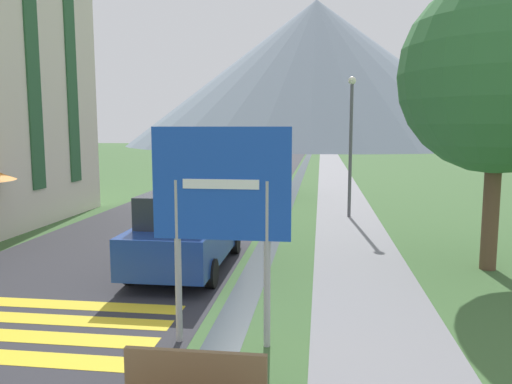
{
  "coord_description": "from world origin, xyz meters",
  "views": [
    {
      "loc": [
        2.62,
        -2.97,
        3.23
      ],
      "look_at": [
        0.93,
        10.0,
        1.54
      ],
      "focal_mm": 35.0,
      "sensor_mm": 36.0,
      "label": 1
    }
  ],
  "objects_px": {
    "road_sign": "(221,202)",
    "tree_by_path": "(499,75)",
    "streetlamp": "(351,134)",
    "parked_car_near": "(187,229)",
    "parked_car_far": "(259,177)"
  },
  "relations": [
    {
      "from": "streetlamp",
      "to": "tree_by_path",
      "type": "relative_size",
      "value": 0.77
    },
    {
      "from": "parked_car_far",
      "to": "parked_car_near",
      "type": "bearing_deg",
      "value": -90.42
    },
    {
      "from": "road_sign",
      "to": "parked_car_far",
      "type": "height_order",
      "value": "road_sign"
    },
    {
      "from": "road_sign",
      "to": "tree_by_path",
      "type": "height_order",
      "value": "tree_by_path"
    },
    {
      "from": "parked_car_near",
      "to": "road_sign",
      "type": "bearing_deg",
      "value": -67.96
    },
    {
      "from": "parked_car_far",
      "to": "tree_by_path",
      "type": "relative_size",
      "value": 0.7
    },
    {
      "from": "parked_car_near",
      "to": "parked_car_far",
      "type": "relative_size",
      "value": 1.0
    },
    {
      "from": "road_sign",
      "to": "parked_car_near",
      "type": "xyz_separation_m",
      "value": [
        -1.6,
        3.95,
        -1.25
      ]
    },
    {
      "from": "road_sign",
      "to": "streetlamp",
      "type": "xyz_separation_m",
      "value": [
        2.48,
        11.29,
        0.84
      ]
    },
    {
      "from": "streetlamp",
      "to": "tree_by_path",
      "type": "distance_m",
      "value": 7.25
    },
    {
      "from": "road_sign",
      "to": "tree_by_path",
      "type": "distance_m",
      "value": 7.43
    },
    {
      "from": "tree_by_path",
      "to": "parked_car_near",
      "type": "bearing_deg",
      "value": -173.42
    },
    {
      "from": "tree_by_path",
      "to": "parked_car_far",
      "type": "bearing_deg",
      "value": 120.09
    },
    {
      "from": "road_sign",
      "to": "parked_car_near",
      "type": "relative_size",
      "value": 0.71
    },
    {
      "from": "parked_car_far",
      "to": "tree_by_path",
      "type": "distance_m",
      "value": 13.96
    }
  ]
}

